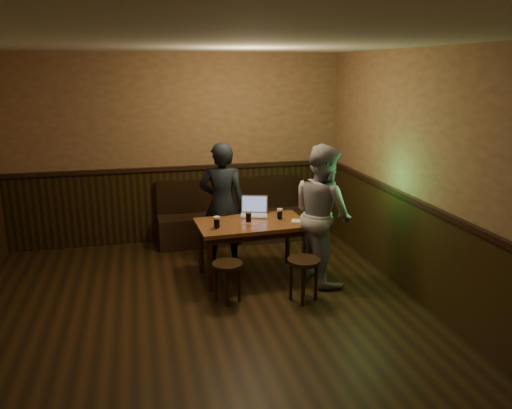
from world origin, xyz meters
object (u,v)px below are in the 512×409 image
object	(u,v)px
pint_mid	(248,216)
laptop	(254,210)
pint_right	(280,214)
bench	(231,221)
pint_left	(217,222)
person_suit	(222,205)
person_grey	(322,214)
stool_right	(304,267)
pub_table	(252,229)
stool_left	(227,271)

from	to	relation	value
pint_mid	laptop	world-z (taller)	laptop
pint_mid	pint_right	distance (m)	0.41
bench	laptop	world-z (taller)	laptop
pint_left	person_suit	xyz separation A→B (m)	(0.18, 0.64, 0.04)
pint_left	pint_mid	world-z (taller)	pint_left
person_suit	laptop	bearing A→B (deg)	169.63
pint_right	person_grey	world-z (taller)	person_grey
bench	stool_right	distance (m)	2.25
pub_table	pint_left	world-z (taller)	pint_left
pint_left	person_grey	world-z (taller)	person_grey
laptop	stool_left	bearing A→B (deg)	-102.92
pub_table	person_grey	bearing A→B (deg)	-22.49
bench	stool_left	size ratio (longest dim) A/B	4.69
bench	pint_right	world-z (taller)	bench
laptop	pint_right	bearing A→B (deg)	-28.50
pint_right	laptop	bearing A→B (deg)	134.85
person_grey	pint_left	bearing A→B (deg)	70.74
bench	pint_mid	bearing A→B (deg)	-91.48
bench	pub_table	distance (m)	1.44
bench	pint_right	size ratio (longest dim) A/B	15.33
pint_left	pint_mid	xyz separation A→B (m)	(0.43, 0.17, -0.00)
stool_left	person_grey	bearing A→B (deg)	15.51
stool_right	pub_table	bearing A→B (deg)	117.20
pub_table	pint_right	bearing A→B (deg)	0.77
pint_right	person_grey	size ratio (longest dim) A/B	0.08
pint_mid	pub_table	bearing A→B (deg)	-28.35
bench	pint_right	bearing A→B (deg)	-74.92
pint_right	person_grey	xyz separation A→B (m)	(0.45, -0.32, 0.06)
pint_left	laptop	world-z (taller)	laptop
pint_mid	bench	bearing A→B (deg)	88.52
pint_left	bench	bearing A→B (deg)	73.43
stool_left	stool_right	world-z (taller)	stool_right
stool_right	pint_mid	xyz separation A→B (m)	(-0.45, 0.83, 0.39)
stool_left	pint_right	xyz separation A→B (m)	(0.80, 0.66, 0.42)
pint_mid	person_suit	world-z (taller)	person_suit
pint_right	person_suit	distance (m)	0.81
bench	pint_left	bearing A→B (deg)	-106.57
pint_right	stool_left	bearing A→B (deg)	-140.35
pub_table	person_suit	xyz separation A→B (m)	(-0.28, 0.49, 0.21)
stool_right	bench	bearing A→B (deg)	100.68
bench	stool_right	bearing A→B (deg)	-79.32
pint_left	pint_right	world-z (taller)	pint_left
pint_left	pint_mid	size ratio (longest dim) A/B	1.02
pint_left	pint_right	xyz separation A→B (m)	(0.83, 0.18, -0.00)
stool_right	person_grey	distance (m)	0.80
pint_right	person_suit	world-z (taller)	person_suit
pint_left	stool_right	bearing A→B (deg)	-36.89
laptop	person_suit	distance (m)	0.43
bench	person_grey	xyz separation A→B (m)	(0.82, -1.69, 0.55)
pint_left	laptop	distance (m)	0.72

